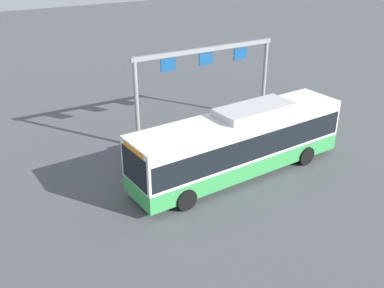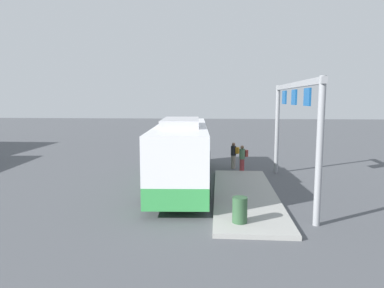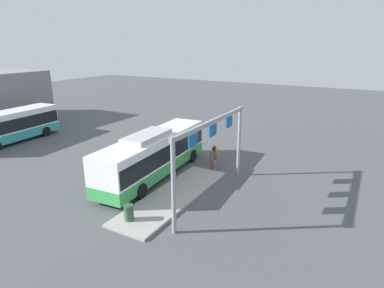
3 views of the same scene
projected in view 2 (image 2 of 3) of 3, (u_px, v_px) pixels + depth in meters
name	position (u px, v px, depth m)	size (l,w,h in m)	color
ground_plane	(182.00, 183.00, 18.52)	(120.00, 120.00, 0.00)	#4C4F54
platform_curb	(245.00, 195.00, 16.03)	(10.00, 2.80, 0.16)	#9E9E99
bus_main	(182.00, 149.00, 18.28)	(11.67, 3.23, 3.46)	green
person_boarding	(242.00, 158.00, 21.01)	(0.54, 0.60, 1.67)	maroon
person_waiting_near	(234.00, 155.00, 22.33)	(0.46, 0.59, 1.67)	gray
platform_sign_gantry	(293.00, 113.00, 16.28)	(9.26, 0.24, 5.20)	gray
trash_bin	(240.00, 210.00, 12.15)	(0.52, 0.52, 0.90)	#2D5133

